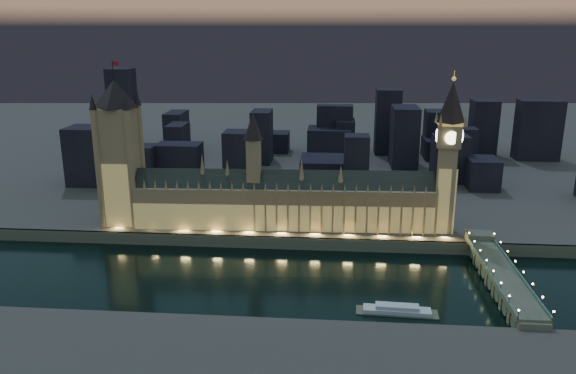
# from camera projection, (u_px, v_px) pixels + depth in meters

# --- Properties ---
(ground_plane) EXTENTS (2000.00, 2000.00, 0.00)m
(ground_plane) POSITION_uv_depth(u_px,v_px,m) (272.00, 275.00, 327.36)
(ground_plane) COLOR black
(ground_plane) RESTS_ON ground
(north_bank) EXTENTS (2000.00, 960.00, 8.00)m
(north_bank) POSITION_uv_depth(u_px,v_px,m) (311.00, 122.00, 824.38)
(north_bank) COLOR #434639
(north_bank) RESTS_ON ground
(embankment_wall) EXTENTS (2000.00, 2.50, 8.00)m
(embankment_wall) POSITION_uv_depth(u_px,v_px,m) (279.00, 243.00, 365.54)
(embankment_wall) COLOR #455546
(embankment_wall) RESTS_ON ground
(palace_of_westminster) EXTENTS (202.00, 27.26, 78.00)m
(palace_of_westminster) POSITION_uv_depth(u_px,v_px,m) (282.00, 201.00, 379.19)
(palace_of_westminster) COLOR #8B7B4F
(palace_of_westminster) RESTS_ON north_bank
(victoria_tower) EXTENTS (31.68, 31.68, 110.12)m
(victoria_tower) POSITION_uv_depth(u_px,v_px,m) (119.00, 146.00, 378.20)
(victoria_tower) COLOR #8B7B4F
(victoria_tower) RESTS_ON north_bank
(elizabeth_tower) EXTENTS (18.00, 18.00, 105.47)m
(elizabeth_tower) POSITION_uv_depth(u_px,v_px,m) (449.00, 145.00, 359.70)
(elizabeth_tower) COLOR #8B7B4F
(elizabeth_tower) RESTS_ON north_bank
(westminster_bridge) EXTENTS (16.48, 113.00, 15.90)m
(westminster_bridge) POSITION_uv_depth(u_px,v_px,m) (500.00, 276.00, 312.21)
(westminster_bridge) COLOR #455546
(westminster_bridge) RESTS_ON ground
(river_boat) EXTENTS (41.47, 11.66, 4.50)m
(river_boat) POSITION_uv_depth(u_px,v_px,m) (397.00, 310.00, 283.82)
(river_boat) COLOR #455546
(river_boat) RESTS_ON ground
(city_backdrop) EXTENTS (472.85, 215.63, 88.18)m
(city_backdrop) POSITION_uv_depth(u_px,v_px,m) (329.00, 141.00, 552.05)
(city_backdrop) COLOR black
(city_backdrop) RESTS_ON north_bank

